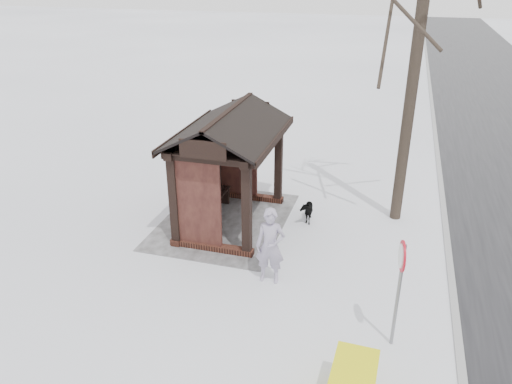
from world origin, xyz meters
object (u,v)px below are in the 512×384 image
bus_shelter (224,145)px  pedestrian (270,246)px  road_sign (400,271)px  dog (306,210)px

bus_shelter → pedestrian: size_ratio=2.09×
pedestrian → road_sign: size_ratio=0.81×
dog → road_sign: (4.28, 2.40, 1.23)m
bus_shelter → road_sign: 5.78m
pedestrian → road_sign: bearing=-29.8°
bus_shelter → pedestrian: bus_shelter is taller
bus_shelter → road_sign: bearing=50.8°
bus_shelter → dog: 2.84m
road_sign → bus_shelter: bearing=-138.6°
bus_shelter → dog: bus_shelter is taller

